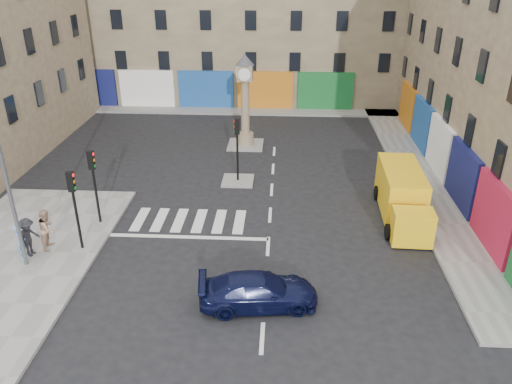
# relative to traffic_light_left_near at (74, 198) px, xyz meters

# --- Properties ---
(ground) EXTENTS (120.00, 120.00, 0.00)m
(ground) POSITION_rel_traffic_light_left_near_xyz_m (8.30, -0.20, -2.62)
(ground) COLOR black
(ground) RESTS_ON ground
(sidewalk_right) EXTENTS (2.60, 30.00, 0.15)m
(sidewalk_right) POSITION_rel_traffic_light_left_near_xyz_m (17.00, 9.80, -2.55)
(sidewalk_right) COLOR gray
(sidewalk_right) RESTS_ON ground
(sidewalk_far) EXTENTS (32.00, 2.40, 0.15)m
(sidewalk_far) POSITION_rel_traffic_light_left_near_xyz_m (4.30, 22.00, -2.55)
(sidewalk_far) COLOR gray
(sidewalk_far) RESTS_ON ground
(island_near) EXTENTS (1.80, 1.80, 0.12)m
(island_near) POSITION_rel_traffic_light_left_near_xyz_m (6.30, 7.80, -2.56)
(island_near) COLOR gray
(island_near) RESTS_ON ground
(island_far) EXTENTS (2.40, 2.40, 0.12)m
(island_far) POSITION_rel_traffic_light_left_near_xyz_m (6.30, 13.80, -2.56)
(island_far) COLOR gray
(island_far) RESTS_ON ground
(traffic_light_left_near) EXTENTS (0.28, 0.22, 3.70)m
(traffic_light_left_near) POSITION_rel_traffic_light_left_near_xyz_m (0.00, 0.00, 0.00)
(traffic_light_left_near) COLOR black
(traffic_light_left_near) RESTS_ON sidewalk_left
(traffic_light_left_far) EXTENTS (0.28, 0.22, 3.70)m
(traffic_light_left_far) POSITION_rel_traffic_light_left_near_xyz_m (0.00, 2.40, 0.00)
(traffic_light_left_far) COLOR black
(traffic_light_left_far) RESTS_ON sidewalk_left
(traffic_light_island) EXTENTS (0.28, 0.22, 3.70)m
(traffic_light_island) POSITION_rel_traffic_light_left_near_xyz_m (6.30, 7.80, -0.03)
(traffic_light_island) COLOR black
(traffic_light_island) RESTS_ON island_near
(lamp_post) EXTENTS (0.50, 0.25, 8.30)m
(lamp_post) POSITION_rel_traffic_light_left_near_xyz_m (-1.90, -1.40, 2.17)
(lamp_post) COLOR #595B60
(lamp_post) RESTS_ON sidewalk_left
(clock_pillar) EXTENTS (1.20, 1.20, 6.10)m
(clock_pillar) POSITION_rel_traffic_light_left_near_xyz_m (6.30, 13.80, 0.93)
(clock_pillar) COLOR tan
(clock_pillar) RESTS_ON island_far
(navy_sedan) EXTENTS (4.66, 2.39, 1.29)m
(navy_sedan) POSITION_rel_traffic_light_left_near_xyz_m (8.08, -3.39, -1.97)
(navy_sedan) COLOR black
(navy_sedan) RESTS_ON ground
(yellow_van) EXTENTS (2.32, 6.34, 2.28)m
(yellow_van) POSITION_rel_traffic_light_left_near_xyz_m (14.89, 4.15, -1.49)
(yellow_van) COLOR yellow
(yellow_van) RESTS_ON ground
(pedestrian_blue) EXTENTS (0.50, 0.65, 1.60)m
(pedestrian_blue) POSITION_rel_traffic_light_left_near_xyz_m (-2.20, -0.94, -1.67)
(pedestrian_blue) COLOR #5D8DD5
(pedestrian_blue) RESTS_ON sidewalk_left
(pedestrian_tan) EXTENTS (0.78, 0.96, 1.87)m
(pedestrian_tan) POSITION_rel_traffic_light_left_near_xyz_m (-1.43, -0.02, -1.54)
(pedestrian_tan) COLOR tan
(pedestrian_tan) RESTS_ON sidewalk_left
(pedestrian_dark) EXTENTS (0.94, 1.28, 1.78)m
(pedestrian_dark) POSITION_rel_traffic_light_left_near_xyz_m (-1.99, -0.69, -1.58)
(pedestrian_dark) COLOR black
(pedestrian_dark) RESTS_ON sidewalk_left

